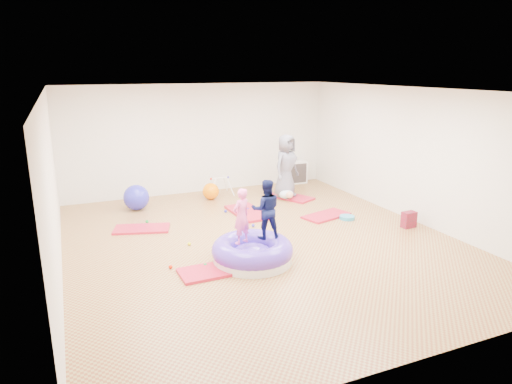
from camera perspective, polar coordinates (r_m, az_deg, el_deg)
name	(u,v)px	position (r m, az deg, el deg)	size (l,w,h in m)	color
room	(262,169)	(8.26, 0.82, 2.85)	(7.01, 8.01, 2.81)	#A38E4E
gym_mat_front_left	(216,270)	(7.48, -5.03, -9.71)	(1.17, 0.59, 0.05)	#BE2247
gym_mat_mid_left	(142,229)	(9.56, -14.09, -4.48)	(1.10, 0.55, 0.05)	#BE2247
gym_mat_center_back	(248,212)	(10.29, -1.02, -2.56)	(1.28, 0.64, 0.05)	#BE2247
gym_mat_right	(326,216)	(10.20, 8.76, -2.93)	(1.07, 0.54, 0.04)	#BE2247
gym_mat_rear_right	(291,197)	(11.56, 4.35, -0.61)	(1.13, 0.57, 0.05)	#BE2247
inflatable_cushion	(252,252)	(7.75, -0.46, -7.55)	(1.38, 1.38, 0.43)	white
child_pink	(241,213)	(7.48, -1.85, -2.68)	(0.34, 0.23, 0.94)	#FF5DAD
child_navy	(266,206)	(7.69, 1.25, -1.82)	(0.50, 0.39, 1.03)	#0B1038
adult_caregiver	(286,166)	(11.34, 3.78, 3.29)	(0.77, 0.50, 1.57)	slate
infant	(287,194)	(11.27, 3.91, -0.29)	(0.38, 0.38, 0.22)	silver
ball_pit_balls	(216,234)	(9.00, -5.01, -5.23)	(2.41, 2.71, 0.07)	#2B2AC3
exercise_ball_blue	(136,197)	(10.85, -14.74, -0.67)	(0.59, 0.59, 0.59)	#2B2AC3
exercise_ball_orange	(211,191)	(11.41, -5.67, 0.10)	(0.41, 0.41, 0.41)	#FF8000
infant_play_gym	(220,183)	(11.71, -4.56, 1.07)	(0.62, 0.58, 0.47)	white
cube_shelf	(295,172)	(12.98, 4.95, 2.46)	(0.63, 0.31, 0.63)	white
balance_disc	(347,217)	(10.11, 11.32, -3.14)	(0.33, 0.33, 0.07)	teal
backpack	(409,220)	(9.88, 18.56, -3.29)	(0.29, 0.18, 0.33)	#A50325
yellow_toy	(199,278)	(7.28, -7.08, -10.57)	(0.22, 0.22, 0.03)	#E0DD00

